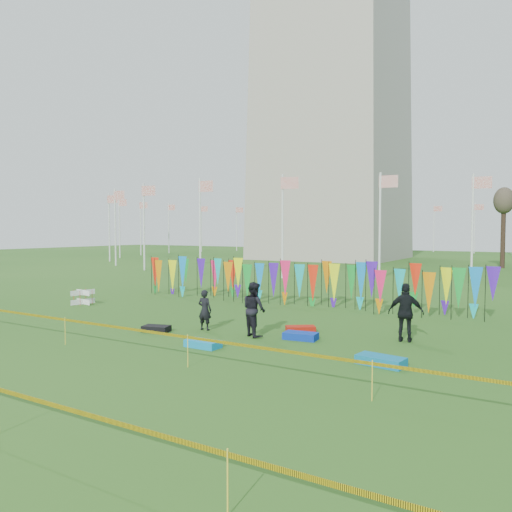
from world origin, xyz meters
The scene contains 13 objects.
ground centered at (0.00, 0.00, 0.00)m, with size 160.00×160.00×0.00m, color #215016.
flagpole_ring centered at (-14.00, 48.00, 4.00)m, with size 57.40×56.16×8.00m.
banner_row centered at (0.28, 9.04, 1.25)m, with size 18.64×0.64×2.13m.
caution_tape_near centered at (-0.22, -2.50, 0.78)m, with size 26.00×0.02×0.90m.
box_kite centered at (-8.79, 3.71, 0.37)m, with size 0.67×0.67×0.74m.
person_left centered at (0.32, 1.76, 0.76)m, with size 0.55×0.40×1.51m, color black.
person_mid centered at (2.43, 1.82, 0.96)m, with size 0.93×0.57×1.91m, color black.
person_right centered at (7.21, 3.70, 0.98)m, with size 1.15×0.65×1.96m, color black.
kite_bag_turquoise centered at (1.93, -0.46, 0.11)m, with size 1.13×0.57×0.23m, color #0E90D3.
kite_bag_blue centered at (4.07, 2.19, 0.12)m, with size 1.13×0.59×0.24m, color #0A31B1.
kite_bag_red centered at (3.46, 3.40, 0.10)m, with size 1.06×0.49×0.19m, color #B71A0C.
kite_bag_black centered at (-1.02, 0.59, 0.11)m, with size 0.97×0.56×0.22m, color black.
kite_bag_teal centered at (7.39, 0.42, 0.12)m, with size 1.30×0.62×0.25m, color #0B74A7.
Camera 1 is at (11.51, -12.95, 3.73)m, focal length 35.00 mm.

